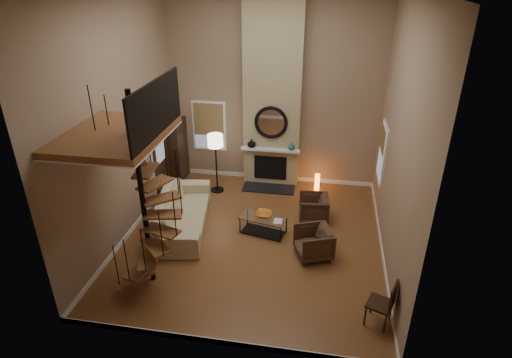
% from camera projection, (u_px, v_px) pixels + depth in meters
% --- Properties ---
extents(ground, '(6.00, 6.50, 0.01)m').
position_uv_depth(ground, '(253.00, 239.00, 10.21)').
color(ground, brown).
rests_on(ground, ground).
extents(back_wall, '(6.00, 0.02, 5.50)m').
position_uv_depth(back_wall, '(273.00, 90.00, 11.83)').
color(back_wall, '#977D61').
rests_on(back_wall, ground).
extents(front_wall, '(6.00, 0.02, 5.50)m').
position_uv_depth(front_wall, '(213.00, 208.00, 6.11)').
color(front_wall, '#977D61').
rests_on(front_wall, ground).
extents(left_wall, '(0.02, 6.50, 5.50)m').
position_uv_depth(left_wall, '(120.00, 122.00, 9.43)').
color(left_wall, '#977D61').
rests_on(left_wall, ground).
extents(right_wall, '(0.02, 6.50, 5.50)m').
position_uv_depth(right_wall, '(400.00, 139.00, 8.51)').
color(right_wall, '#977D61').
rests_on(right_wall, ground).
extents(baseboard_back, '(6.00, 0.02, 0.12)m').
position_uv_depth(baseboard_back, '(272.00, 177.00, 13.03)').
color(baseboard_back, white).
rests_on(baseboard_back, ground).
extents(baseboard_front, '(6.00, 0.02, 0.12)m').
position_uv_depth(baseboard_front, '(220.00, 342.00, 7.33)').
color(baseboard_front, white).
rests_on(baseboard_front, ground).
extents(baseboard_left, '(0.02, 6.50, 0.12)m').
position_uv_depth(baseboard_left, '(136.00, 225.00, 10.64)').
color(baseboard_left, white).
rests_on(baseboard_left, ground).
extents(baseboard_right, '(0.02, 6.50, 0.12)m').
position_uv_depth(baseboard_right, '(382.00, 249.00, 9.73)').
color(baseboard_right, white).
rests_on(baseboard_right, ground).
extents(chimney_breast, '(1.60, 0.38, 5.50)m').
position_uv_depth(chimney_breast, '(273.00, 92.00, 11.66)').
color(chimney_breast, tan).
rests_on(chimney_breast, ground).
extents(hearth, '(1.50, 0.60, 0.04)m').
position_uv_depth(hearth, '(269.00, 188.00, 12.46)').
color(hearth, black).
rests_on(hearth, ground).
extents(firebox, '(0.95, 0.02, 0.72)m').
position_uv_depth(firebox, '(270.00, 168.00, 12.48)').
color(firebox, black).
rests_on(firebox, chimney_breast).
extents(mantel, '(1.70, 0.18, 0.06)m').
position_uv_depth(mantel, '(270.00, 150.00, 12.14)').
color(mantel, white).
rests_on(mantel, chimney_breast).
extents(mirror_frame, '(0.94, 0.10, 0.94)m').
position_uv_depth(mirror_frame, '(271.00, 123.00, 11.83)').
color(mirror_frame, black).
rests_on(mirror_frame, chimney_breast).
extents(mirror_disc, '(0.80, 0.01, 0.80)m').
position_uv_depth(mirror_disc, '(271.00, 122.00, 11.84)').
color(mirror_disc, white).
rests_on(mirror_disc, chimney_breast).
extents(vase_left, '(0.24, 0.24, 0.25)m').
position_uv_depth(vase_left, '(252.00, 143.00, 12.19)').
color(vase_left, black).
rests_on(vase_left, mantel).
extents(vase_right, '(0.20, 0.20, 0.21)m').
position_uv_depth(vase_right, '(291.00, 146.00, 12.02)').
color(vase_right, '#195954').
rests_on(vase_right, mantel).
extents(window_back, '(1.02, 0.06, 1.52)m').
position_uv_depth(window_back, '(209.00, 125.00, 12.60)').
color(window_back, white).
rests_on(window_back, back_wall).
extents(window_right, '(0.06, 1.02, 1.52)m').
position_uv_depth(window_right, '(382.00, 152.00, 10.78)').
color(window_right, white).
rests_on(window_right, right_wall).
extents(entry_door, '(0.10, 1.05, 2.16)m').
position_uv_depth(entry_door, '(160.00, 160.00, 11.77)').
color(entry_door, white).
rests_on(entry_door, ground).
extents(loft, '(1.70, 2.20, 1.09)m').
position_uv_depth(loft, '(120.00, 132.00, 7.48)').
color(loft, brown).
rests_on(loft, left_wall).
extents(spiral_stair, '(1.47, 1.47, 4.06)m').
position_uv_depth(spiral_stair, '(144.00, 205.00, 8.10)').
color(spiral_stair, black).
rests_on(spiral_stair, ground).
extents(hutch, '(0.39, 0.82, 1.84)m').
position_uv_depth(hutch, '(177.00, 150.00, 12.66)').
color(hutch, black).
rests_on(hutch, ground).
extents(sofa, '(1.63, 3.05, 0.84)m').
position_uv_depth(sofa, '(182.00, 211.00, 10.57)').
color(sofa, '#CCBE8D').
rests_on(sofa, ground).
extents(armchair_near, '(0.80, 0.78, 0.67)m').
position_uv_depth(armchair_near, '(316.00, 208.00, 10.79)').
color(armchair_near, '#493021').
rests_on(armchair_near, ground).
extents(armchair_far, '(0.98, 0.97, 0.70)m').
position_uv_depth(armchair_far, '(316.00, 242.00, 9.46)').
color(armchair_far, '#493021').
rests_on(armchair_far, ground).
extents(coffee_table, '(1.21, 0.79, 0.43)m').
position_uv_depth(coffee_table, '(263.00, 223.00, 10.29)').
color(coffee_table, silver).
rests_on(coffee_table, ground).
extents(bowl, '(0.40, 0.40, 0.10)m').
position_uv_depth(bowl, '(264.00, 214.00, 10.24)').
color(bowl, '#C57922').
rests_on(bowl, coffee_table).
extents(book, '(0.20, 0.27, 0.03)m').
position_uv_depth(book, '(277.00, 221.00, 10.03)').
color(book, gray).
rests_on(book, coffee_table).
extents(floor_lamp, '(0.43, 0.43, 1.76)m').
position_uv_depth(floor_lamp, '(215.00, 145.00, 11.76)').
color(floor_lamp, black).
rests_on(floor_lamp, ground).
extents(accent_lamp, '(0.14, 0.14, 0.50)m').
position_uv_depth(accent_lamp, '(317.00, 182.00, 12.30)').
color(accent_lamp, orange).
rests_on(accent_lamp, ground).
extents(side_chair, '(0.56, 0.55, 0.94)m').
position_uv_depth(side_chair, '(385.00, 302.00, 7.54)').
color(side_chair, black).
rests_on(side_chair, ground).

